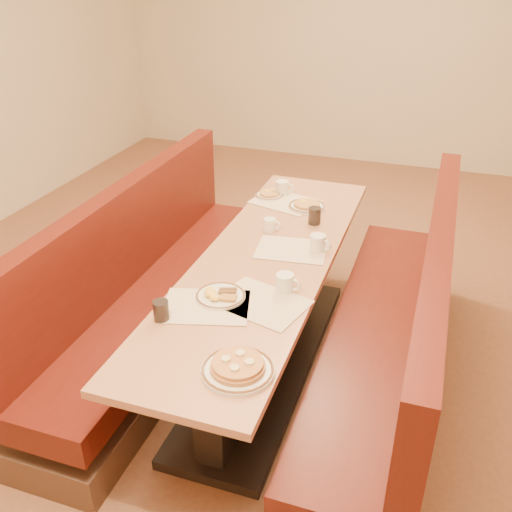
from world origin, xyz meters
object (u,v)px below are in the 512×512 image
(booth_left, at_px, (153,294))
(soda_tumbler_mid, at_px, (315,216))
(pancake_plate, at_px, (238,368))
(coffee_mug_c, at_px, (318,243))
(booth_right, at_px, (393,341))
(diner_table, at_px, (265,314))
(soda_tumbler_near, at_px, (161,311))
(coffee_mug_b, at_px, (270,225))
(eggs_plate, at_px, (220,295))
(coffee_mug_d, at_px, (283,188))
(coffee_mug_a, at_px, (285,283))

(booth_left, relative_size, soda_tumbler_mid, 23.65)
(pancake_plate, bearing_deg, coffee_mug_c, 86.87)
(booth_right, bearing_deg, diner_table, 180.00)
(pancake_plate, relative_size, coffee_mug_c, 2.37)
(soda_tumbler_near, height_order, soda_tumbler_mid, soda_tumbler_mid)
(pancake_plate, xyz_separation_m, coffee_mug_b, (-0.27, 1.28, 0.02))
(booth_left, distance_m, eggs_plate, 0.89)
(soda_tumbler_mid, bearing_deg, coffee_mug_b, -140.07)
(eggs_plate, distance_m, coffee_mug_c, 0.72)
(pancake_plate, height_order, soda_tumbler_near, soda_tumbler_near)
(pancake_plate, xyz_separation_m, soda_tumbler_mid, (-0.04, 1.47, 0.03))
(booth_left, relative_size, soda_tumbler_near, 25.01)
(soda_tumbler_mid, bearing_deg, pancake_plate, -88.28)
(diner_table, height_order, soda_tumbler_near, soda_tumbler_near)
(diner_table, height_order, pancake_plate, pancake_plate)
(soda_tumbler_near, bearing_deg, coffee_mug_c, 59.68)
(booth_left, height_order, pancake_plate, booth_left)
(diner_table, xyz_separation_m, coffee_mug_d, (-0.18, 0.91, 0.43))
(eggs_plate, distance_m, soda_tumbler_near, 0.32)
(coffee_mug_b, height_order, coffee_mug_c, coffee_mug_c)
(booth_left, bearing_deg, diner_table, 0.00)
(booth_left, bearing_deg, pancake_plate, -45.94)
(eggs_plate, height_order, soda_tumbler_near, soda_tumbler_near)
(soda_tumbler_near, bearing_deg, booth_left, 122.72)
(pancake_plate, relative_size, coffee_mug_b, 2.85)
(pancake_plate, bearing_deg, coffee_mug_b, 101.95)
(pancake_plate, xyz_separation_m, coffee_mug_c, (0.06, 1.13, 0.03))
(eggs_plate, relative_size, coffee_mug_c, 1.94)
(booth_left, distance_m, coffee_mug_c, 1.09)
(diner_table, relative_size, soda_tumbler_mid, 23.65)
(eggs_plate, distance_m, coffee_mug_a, 0.33)
(booth_right, height_order, coffee_mug_b, booth_right)
(eggs_plate, distance_m, soda_tumbler_mid, 1.01)
(pancake_plate, height_order, eggs_plate, pancake_plate)
(diner_table, height_order, eggs_plate, eggs_plate)
(soda_tumbler_mid, bearing_deg, soda_tumbler_near, -108.57)
(diner_table, bearing_deg, coffee_mug_b, 103.95)
(coffee_mug_d, relative_size, soda_tumbler_mid, 1.19)
(pancake_plate, relative_size, coffee_mug_a, 2.35)
(coffee_mug_b, relative_size, soda_tumbler_near, 1.05)
(booth_right, distance_m, coffee_mug_a, 0.75)
(coffee_mug_a, bearing_deg, pancake_plate, -87.97)
(booth_right, bearing_deg, coffee_mug_b, 157.91)
(booth_right, height_order, soda_tumbler_mid, booth_right)
(diner_table, xyz_separation_m, pancake_plate, (0.19, -0.95, 0.40))
(pancake_plate, bearing_deg, booth_left, 134.06)
(booth_left, relative_size, coffee_mug_b, 23.88)
(eggs_plate, xyz_separation_m, soda_tumbler_near, (-0.18, -0.26, 0.03))
(coffee_mug_c, relative_size, coffee_mug_d, 1.00)
(coffee_mug_c, xyz_separation_m, soda_tumbler_mid, (-0.11, 0.35, 0.00))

